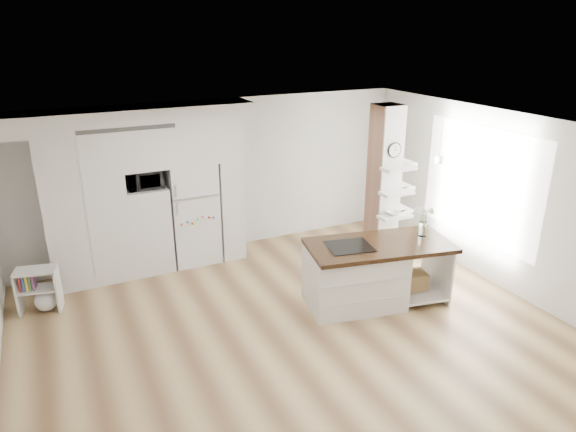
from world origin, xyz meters
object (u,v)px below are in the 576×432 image
object	(u,v)px
refrigerator	(193,212)
floor_plant_a	(438,258)
kitchen_island	(363,273)
bookshelf	(41,293)

from	to	relation	value
refrigerator	floor_plant_a	bearing A→B (deg)	-31.46
kitchen_island	floor_plant_a	xyz separation A→B (m)	(1.74, 0.36, -0.27)
refrigerator	kitchen_island	bearing A→B (deg)	-54.70
bookshelf	floor_plant_a	world-z (taller)	bookshelf
floor_plant_a	bookshelf	bearing A→B (deg)	166.46
bookshelf	floor_plant_a	size ratio (longest dim) A/B	1.55
kitchen_island	floor_plant_a	world-z (taller)	kitchen_island
refrigerator	bookshelf	bearing A→B (deg)	-163.67
refrigerator	bookshelf	size ratio (longest dim) A/B	2.67
kitchen_island	bookshelf	size ratio (longest dim) A/B	3.38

